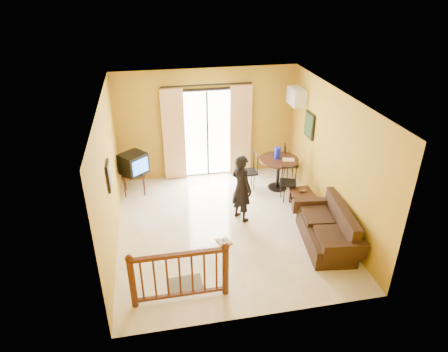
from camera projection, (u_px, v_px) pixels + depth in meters
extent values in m
plane|color=beige|center=(226.00, 227.00, 8.48)|extent=(5.00, 5.00, 0.00)
plane|color=white|center=(227.00, 98.00, 7.18)|extent=(5.00, 5.00, 0.00)
plane|color=#B78C23|center=(207.00, 124.00, 10.01)|extent=(4.50, 0.00, 4.50)
plane|color=#B78C23|center=(261.00, 245.00, 5.66)|extent=(4.50, 0.00, 4.50)
plane|color=#B78C23|center=(109.00, 178.00, 7.45)|extent=(0.00, 5.00, 5.00)
plane|color=#B78C23|center=(334.00, 158.00, 8.22)|extent=(0.00, 5.00, 5.00)
cube|color=black|center=(207.00, 134.00, 10.11)|extent=(1.34, 0.03, 2.34)
cube|color=white|center=(207.00, 134.00, 10.08)|extent=(1.20, 0.04, 2.20)
cube|color=black|center=(208.00, 134.00, 10.06)|extent=(0.04, 0.02, 2.20)
cube|color=#F5EEB9|center=(174.00, 135.00, 9.87)|extent=(0.55, 0.08, 2.35)
cube|color=#F5EEB9|center=(241.00, 131.00, 10.16)|extent=(0.55, 0.08, 2.35)
cylinder|color=black|center=(207.00, 85.00, 9.44)|extent=(2.20, 0.04, 0.04)
cube|color=black|center=(133.00, 174.00, 9.52)|extent=(0.54, 0.45, 0.04)
cylinder|color=black|center=(125.00, 188.00, 9.45)|extent=(0.04, 0.04, 0.52)
cylinder|color=black|center=(144.00, 186.00, 9.53)|extent=(0.04, 0.04, 0.52)
cylinder|color=black|center=(125.00, 181.00, 9.76)|extent=(0.04, 0.04, 0.52)
cylinder|color=black|center=(144.00, 179.00, 9.84)|extent=(0.04, 0.04, 0.52)
cube|color=black|center=(133.00, 163.00, 9.40)|extent=(0.74, 0.73, 0.50)
cube|color=#2874F2|center=(140.00, 166.00, 9.26)|extent=(0.35, 0.29, 0.35)
cube|color=black|center=(109.00, 176.00, 7.21)|extent=(0.04, 0.42, 0.52)
cube|color=#5D5750|center=(110.00, 176.00, 7.22)|extent=(0.01, 0.34, 0.44)
cylinder|color=black|center=(279.00, 160.00, 9.62)|extent=(0.95, 0.95, 0.04)
cylinder|color=black|center=(278.00, 174.00, 9.80)|extent=(0.08, 0.08, 0.77)
cylinder|color=black|center=(277.00, 187.00, 9.97)|extent=(0.47, 0.47, 0.03)
cylinder|color=#141ABD|center=(278.00, 153.00, 9.59)|extent=(0.15, 0.15, 0.28)
cube|color=#EEEACB|center=(288.00, 160.00, 9.55)|extent=(0.32, 0.26, 0.02)
cube|color=white|center=(297.00, 96.00, 9.54)|extent=(0.30, 0.60, 0.40)
cube|color=gray|center=(291.00, 97.00, 9.51)|extent=(0.02, 0.56, 0.36)
cube|color=black|center=(309.00, 125.00, 9.23)|extent=(0.04, 0.50, 0.60)
cube|color=black|center=(308.00, 125.00, 9.22)|extent=(0.01, 0.42, 0.52)
cube|color=black|center=(305.00, 196.00, 8.89)|extent=(0.48, 0.86, 0.04)
cube|color=black|center=(304.00, 206.00, 9.01)|extent=(0.44, 0.82, 0.03)
cube|color=black|center=(302.00, 213.00, 8.61)|extent=(0.05, 0.05, 0.37)
cube|color=black|center=(319.00, 211.00, 8.67)|extent=(0.05, 0.05, 0.37)
cube|color=black|center=(290.00, 196.00, 9.27)|extent=(0.05, 0.05, 0.37)
cube|color=black|center=(306.00, 194.00, 9.34)|extent=(0.05, 0.05, 0.37)
imported|color=brown|center=(302.00, 190.00, 9.02)|extent=(0.21, 0.21, 0.05)
cube|color=black|center=(325.00, 235.00, 7.88)|extent=(1.00, 1.68, 0.40)
cube|color=black|center=(342.00, 219.00, 7.76)|extent=(0.38, 1.60, 0.55)
cube|color=black|center=(345.00, 251.00, 7.10)|extent=(0.81, 0.26, 0.30)
cube|color=black|center=(311.00, 205.00, 8.45)|extent=(0.81, 0.26, 0.30)
cube|color=black|center=(332.00, 236.00, 7.46)|extent=(0.63, 0.71, 0.10)
cube|color=black|center=(317.00, 216.00, 8.06)|extent=(0.63, 0.71, 0.10)
imported|color=black|center=(241.00, 188.00, 8.42)|extent=(0.59, 0.66, 1.51)
cylinder|color=#471E0F|center=(132.00, 284.00, 6.30)|extent=(0.11, 0.11, 0.92)
cylinder|color=#471E0F|center=(226.00, 272.00, 6.55)|extent=(0.11, 0.11, 0.92)
sphere|color=#471E0F|center=(129.00, 259.00, 6.06)|extent=(0.13, 0.13, 0.13)
sphere|color=#471E0F|center=(226.00, 247.00, 6.32)|extent=(0.13, 0.13, 0.13)
cube|color=#471E0F|center=(178.00, 255.00, 6.21)|extent=(1.55, 0.08, 0.06)
cube|color=#471E0F|center=(181.00, 294.00, 6.59)|extent=(1.55, 0.06, 0.05)
cube|color=#555144|center=(185.00, 284.00, 6.94)|extent=(0.62, 0.43, 0.02)
cube|color=brown|center=(221.00, 242.00, 7.98)|extent=(0.18, 0.27, 0.03)
cube|color=brown|center=(227.00, 241.00, 8.01)|extent=(0.18, 0.27, 0.03)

